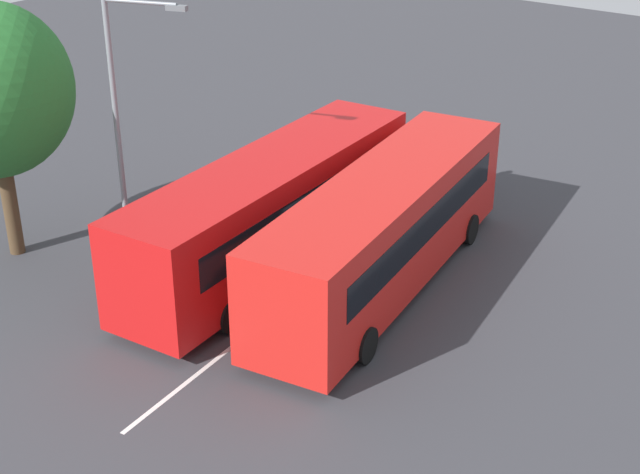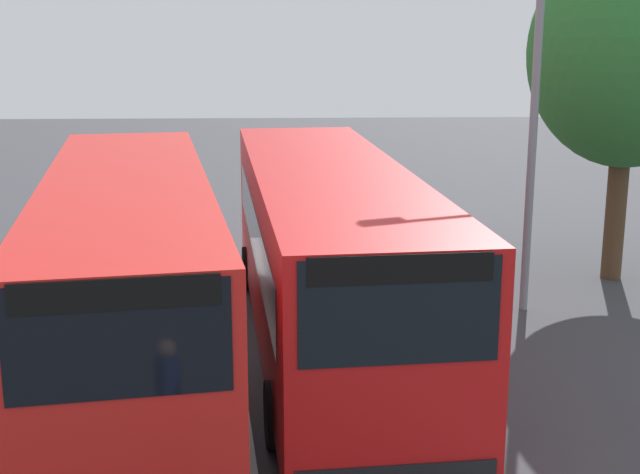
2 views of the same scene
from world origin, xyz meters
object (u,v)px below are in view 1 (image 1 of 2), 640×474
object	(u,v)px
bus_far_left	(385,227)
street_lamp	(123,112)
bus_center_left	(272,208)
pedestrian	(464,158)

from	to	relation	value
bus_far_left	street_lamp	world-z (taller)	street_lamp
bus_center_left	street_lamp	size ratio (longest dim) A/B	1.55
pedestrian	street_lamp	world-z (taller)	street_lamp
bus_center_left	street_lamp	xyz separation A→B (m)	(-1.85, 3.74, 2.55)
bus_center_left	street_lamp	world-z (taller)	street_lamp
street_lamp	bus_far_left	bearing A→B (deg)	1.39
bus_far_left	pedestrian	bearing A→B (deg)	3.62
bus_far_left	bus_center_left	bearing A→B (deg)	95.42
bus_far_left	pedestrian	size ratio (longest dim) A/B	6.38
bus_far_left	street_lamp	bearing A→B (deg)	102.07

